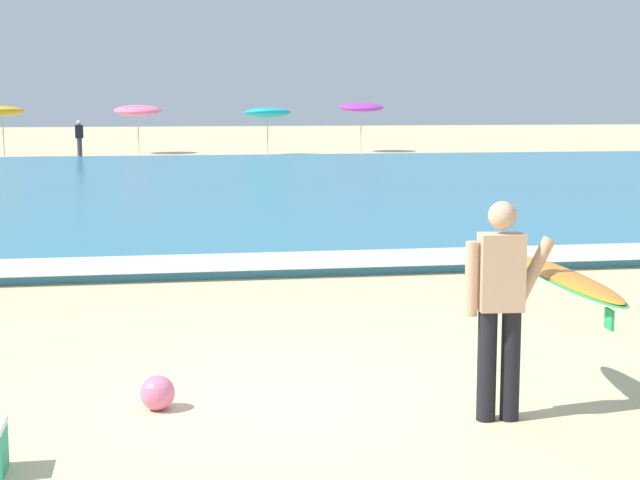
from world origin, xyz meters
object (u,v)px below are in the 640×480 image
Objects in this scene: beach_umbrella_4 at (361,107)px; beach_ball at (158,393)px; beach_umbrella_2 at (138,111)px; beach_umbrella_3 at (267,113)px; surfer_with_board at (532,291)px; beachgoer_near_row_left at (79,138)px; beach_umbrella_1 at (2,111)px.

beach_ball is (-9.50, -37.65, -1.91)m from beach_umbrella_4.
beach_umbrella_3 is at bearing -22.61° from beach_umbrella_2.
beach_umbrella_3 is 7.54× the size of beach_ball.
beach_umbrella_2 is (-3.55, 38.53, 0.89)m from surfer_with_board.
surfer_with_board is at bearing -93.19° from beach_umbrella_3.
beach_umbrella_2 is 1.42× the size of beachgoer_near_row_left.
beach_umbrella_1 is at bearing -178.75° from beach_umbrella_3.
beach_umbrella_2 is 1.05× the size of beach_umbrella_3.
beach_umbrella_3 is 35.87m from beach_ball.
surfer_with_board reaches higher than beach_ball.
beach_umbrella_1 reaches higher than beachgoer_near_row_left.
beach_umbrella_2 is at bearing 179.12° from beach_umbrella_4.
beach_umbrella_4 reaches higher than surfer_with_board.
surfer_with_board is at bearing -14.00° from beach_ball.
beach_umbrella_1 is at bearing -171.26° from beach_umbrella_4.
beach_umbrella_1 is 0.95× the size of beach_umbrella_4.
beach_umbrella_4 is (15.65, 2.40, 0.11)m from beach_umbrella_1.
beach_umbrella_1 is at bearing 99.89° from beach_ball.
beach_umbrella_3 is at bearing 86.81° from surfer_with_board.
beach_ball is at bearing -80.11° from beach_umbrella_1.
surfer_with_board is 8.80× the size of beach_ball.
beachgoer_near_row_left reaches higher than beach_ball.
beach_umbrella_4 reaches higher than beach_umbrella_3.
beach_umbrella_1 is 7.78× the size of beach_ball.
beach_umbrella_2 is 4.18m from beachgoer_near_row_left.
beach_umbrella_3 reaches higher than beachgoer_near_row_left.
surfer_with_board is 37.09m from beach_umbrella_1.
beach_umbrella_3 is (11.05, 0.24, -0.09)m from beach_umbrella_1.
beach_umbrella_4 is (10.17, -0.16, 0.13)m from beach_umbrella_2.
surfer_with_board is 1.07× the size of beach_umbrella_4.
beach_ball is (6.15, -35.25, -1.80)m from beach_umbrella_1.
beach_ball is at bearing -85.00° from beachgoer_near_row_left.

